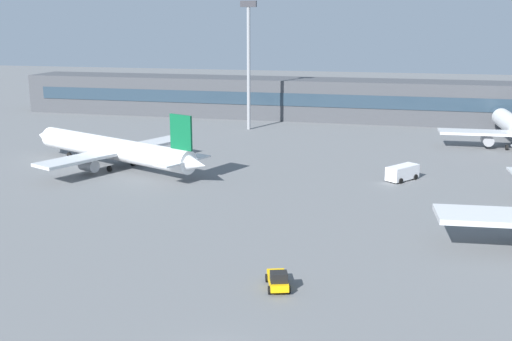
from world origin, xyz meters
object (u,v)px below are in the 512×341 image
(airplane_mid, at_px, (112,149))
(floodlight_tower_west, at_px, (249,56))
(baggage_tug_yellow, at_px, (278,280))
(service_van_white, at_px, (402,172))

(airplane_mid, distance_m, floodlight_tower_west, 40.95)
(floodlight_tower_west, bearing_deg, airplane_mid, -107.97)
(airplane_mid, height_order, floodlight_tower_west, floodlight_tower_west)
(baggage_tug_yellow, height_order, floodlight_tower_west, floodlight_tower_west)
(baggage_tug_yellow, relative_size, floodlight_tower_west, 0.15)
(baggage_tug_yellow, bearing_deg, airplane_mid, 132.16)
(airplane_mid, xyz_separation_m, floodlight_tower_west, (12.08, 37.25, 11.97))
(airplane_mid, bearing_deg, floodlight_tower_west, 72.03)
(service_van_white, bearing_deg, baggage_tug_yellow, -104.18)
(baggage_tug_yellow, relative_size, service_van_white, 0.72)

